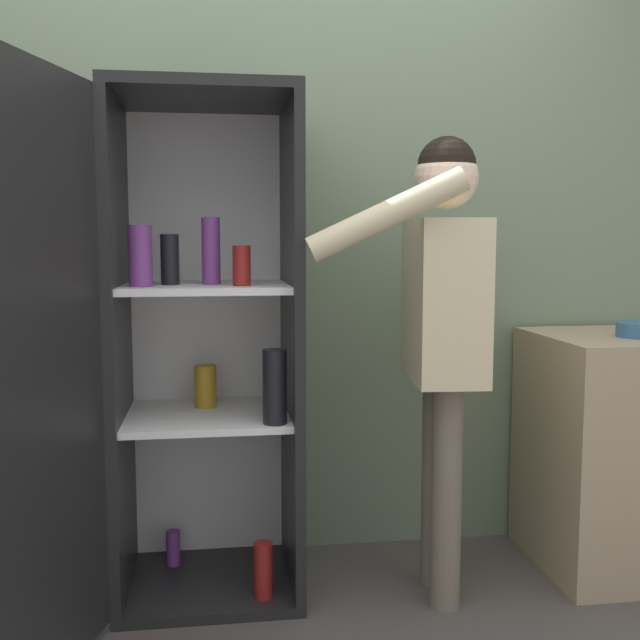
{
  "coord_description": "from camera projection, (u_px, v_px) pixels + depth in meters",
  "views": [
    {
      "loc": [
        -0.22,
        -1.94,
        1.24
      ],
      "look_at": [
        0.15,
        0.65,
        0.95
      ],
      "focal_mm": 42.0,
      "sensor_mm": 36.0,
      "label": 1
    }
  ],
  "objects": [
    {
      "name": "bowl",
      "position": [
        640.0,
        330.0,
        2.71
      ],
      "size": [
        0.16,
        0.16,
        0.05
      ],
      "color": "#335B8E",
      "rests_on": "counter"
    },
    {
      "name": "wall_back",
      "position": [
        270.0,
        229.0,
        2.9
      ],
      "size": [
        7.0,
        0.06,
        2.55
      ],
      "color": "gray",
      "rests_on": "ground_plane"
    },
    {
      "name": "person",
      "position": [
        442.0,
        309.0,
        2.51
      ],
      "size": [
        0.62,
        0.53,
        1.57
      ],
      "color": "#726656",
      "rests_on": "ground_plane"
    },
    {
      "name": "refrigerator",
      "position": [
        175.0,
        352.0,
        2.48
      ],
      "size": [
        0.85,
        1.15,
        1.73
      ],
      "color": "black",
      "rests_on": "ground_plane"
    },
    {
      "name": "counter",
      "position": [
        621.0,
        451.0,
        2.82
      ],
      "size": [
        0.63,
        0.6,
        0.88
      ],
      "color": "tan",
      "rests_on": "ground_plane"
    }
  ]
}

